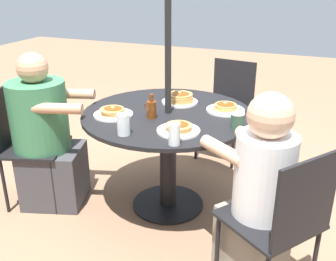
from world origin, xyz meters
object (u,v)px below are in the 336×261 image
object	(u,v)px
patio_table	(168,132)
drinking_glass_b	(123,124)
pancake_plate_c	(180,99)
diner_south	(258,198)
pancake_plate_d	(225,108)
patio_chair_south	(283,218)
pancake_plate_a	(113,113)
drinking_glass_a	(174,134)
pancake_plate_b	(179,129)
diner_east	(46,139)
syrup_bottle	(151,109)
patio_chair_east	(22,139)
coffee_cup	(237,121)
patio_chair_north	(228,103)

from	to	relation	value
patio_table	drinking_glass_b	size ratio (longest dim) A/B	9.23
pancake_plate_c	diner_south	bearing A→B (deg)	133.86
pancake_plate_d	patio_chair_south	bearing A→B (deg)	122.43
pancake_plate_a	drinking_glass_a	distance (m)	0.60
patio_chair_south	pancake_plate_b	size ratio (longest dim) A/B	3.35
diner_east	pancake_plate_b	xyz separation A→B (m)	(-1.01, 0.02, 0.24)
diner_south	pancake_plate_c	size ratio (longest dim) A/B	4.24
patio_table	diner_east	distance (m)	0.87
syrup_bottle	drinking_glass_b	size ratio (longest dim) A/B	1.28
patio_chair_south	syrup_bottle	distance (m)	1.06
pancake_plate_d	diner_south	bearing A→B (deg)	117.78
pancake_plate_d	pancake_plate_a	bearing A→B (deg)	29.10
patio_chair_east	drinking_glass_b	size ratio (longest dim) A/B	6.88
pancake_plate_a	pancake_plate_b	bearing A→B (deg)	168.69
diner_east	pancake_plate_c	bearing A→B (deg)	102.78
diner_south	pancake_plate_c	world-z (taller)	diner_south
pancake_plate_b	pancake_plate_d	bearing A→B (deg)	-109.38
diner_east	pancake_plate_a	distance (m)	0.57
patio_chair_east	pancake_plate_d	world-z (taller)	patio_chair_east
syrup_bottle	coffee_cup	xyz separation A→B (m)	(-0.55, -0.03, -0.01)
coffee_cup	drinking_glass_b	xyz separation A→B (m)	(0.59, 0.34, 0.01)
patio_chair_north	diner_south	xyz separation A→B (m)	(-0.54, 1.53, 0.02)
patio_chair_north	syrup_bottle	xyz separation A→B (m)	(0.23, 1.16, 0.29)
pancake_plate_b	drinking_glass_b	bearing A→B (deg)	29.00
patio_chair_south	pancake_plate_d	distance (m)	0.96
patio_chair_east	pancake_plate_b	distance (m)	1.20
pancake_plate_c	pancake_plate_d	bearing A→B (deg)	172.09
patio_table	coffee_cup	size ratio (longest dim) A/B	11.72
patio_table	pancake_plate_b	distance (m)	0.38
patio_chair_north	drinking_glass_b	world-z (taller)	patio_chair_north
diner_south	pancake_plate_a	bearing A→B (deg)	108.30
pancake_plate_c	patio_chair_south	bearing A→B (deg)	135.35
patio_chair_east	coffee_cup	size ratio (longest dim) A/B	8.74
pancake_plate_b	pancake_plate_c	size ratio (longest dim) A/B	1.00
patio_chair_south	pancake_plate_b	world-z (taller)	patio_chair_south
pancake_plate_b	drinking_glass_b	size ratio (longest dim) A/B	2.06
diner_east	pancake_plate_d	world-z (taller)	diner_east
patio_chair_north	diner_south	distance (m)	1.63
patio_chair_east	diner_south	size ratio (longest dim) A/B	0.79
patio_chair_east	pancake_plate_a	distance (m)	0.73
pancake_plate_c	syrup_bottle	bearing A→B (deg)	79.57
diner_east	pancake_plate_c	xyz separation A→B (m)	(-0.83, -0.49, 0.26)
syrup_bottle	patio_chair_north	bearing A→B (deg)	-101.24
pancake_plate_d	drinking_glass_b	xyz separation A→B (m)	(0.44, 0.62, 0.04)
patio_chair_north	pancake_plate_a	world-z (taller)	patio_chair_north
patio_table	patio_chair_east	bearing A→B (deg)	17.73
diner_south	syrup_bottle	bearing A→B (deg)	99.64
patio_table	syrup_bottle	xyz separation A→B (m)	(0.06, 0.13, 0.21)
patio_chair_east	syrup_bottle	bearing A→B (deg)	83.49
pancake_plate_a	syrup_bottle	xyz separation A→B (m)	(-0.25, -0.06, 0.04)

